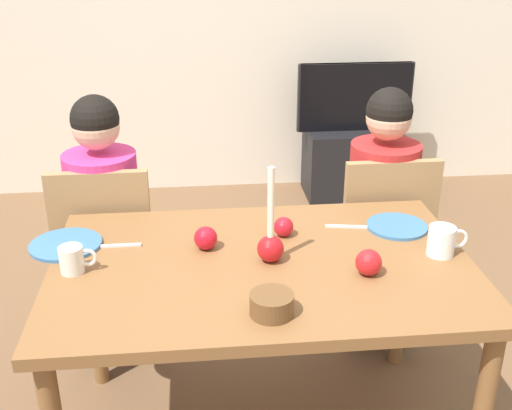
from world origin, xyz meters
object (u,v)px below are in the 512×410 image
Objects in this scene: apple_near_candle at (206,238)px; apple_by_right_mug at (283,227)px; tv_stand at (351,162)px; tv at (355,97)px; apple_by_left_plate at (369,262)px; person_left_child at (107,234)px; plate_left at (66,245)px; chair_right at (381,236)px; plate_right at (397,226)px; chair_left at (107,249)px; person_right_child at (380,221)px; bowl_walnuts at (272,304)px; dining_table at (262,284)px; mug_left at (73,260)px; mug_right at (442,241)px; candle_centerpiece at (270,242)px.

apple_near_candle is 0.29m from apple_by_right_mug.
tv is at bearing 90.00° from tv_stand.
person_left_child is at bearing 140.82° from apple_by_left_plate.
chair_right is at bearing 18.44° from plate_left.
person_left_child reaches higher than plate_right.
chair_left is at bearing 180.00° from chair_right.
person_right_child is 1.36m from plate_left.
apple_by_right_mug reaches higher than bowl_walnuts.
plate_right is at bearing 44.06° from bowl_walnuts.
apple_by_left_plate reaches higher than bowl_walnuts.
dining_table is 2.50m from tv_stand.
apple_near_candle is 1.13× the size of apple_by_right_mug.
dining_table is 1.19× the size of person_right_child.
chair_left is 0.77× the size of person_right_child.
chair_left is at bearing 122.81° from bowl_walnuts.
tv is at bearing 48.69° from chair_left.
mug_left reaches higher than apple_by_right_mug.
tv_stand is 2.81m from mug_left.
chair_left is at bearing 152.99° from mug_right.
mug_left is 0.45m from apple_near_candle.
person_right_child is 1.14m from bowl_walnuts.
apple_near_candle is at bearing 171.15° from mug_right.
chair_left is 0.67m from mug_left.
person_right_child is at bearing 1.55° from chair_left.
tv is 2.45m from candle_centerpiece.
chair_right is at bearing 45.39° from dining_table.
plate_left is (-1.27, -0.46, 0.19)m from person_right_child.
chair_right is 1.39m from mug_left.
plate_left is at bearing -99.89° from chair_left.
chair_left is at bearing -131.31° from tv.
apple_by_left_plate is at bearing -18.95° from dining_table.
tv_stand is 4.98× the size of bowl_walnuts.
person_left_child is 14.38× the size of apple_near_candle.
plate_left is 3.47× the size of apple_by_right_mug.
chair_left is 0.07m from person_left_child.
apple_near_candle is (-0.21, 0.11, -0.03)m from candle_centerpiece.
chair_left is 1.21m from plate_right.
person_left_child is 3.52× the size of candle_centerpiece.
chair_right is 4.04× the size of plate_right.
bowl_walnuts is 0.39m from apple_by_left_plate.
mug_left is 0.94× the size of bowl_walnuts.
candle_centerpiece is 0.32m from apple_by_left_plate.
person_right_child is 0.89m from candle_centerpiece.
tv is 9.70× the size of apple_near_candle.
plate_left is (-1.56, -2.12, 0.05)m from tv.
plate_left is at bearing 143.50° from bowl_walnuts.
apple_near_candle is (0.49, -0.07, 0.03)m from plate_left.
tv_stand is 0.47m from tv.
mug_right reaches higher than tv_stand.
apple_by_right_mug is (-0.23, 0.30, -0.01)m from apple_by_left_plate.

